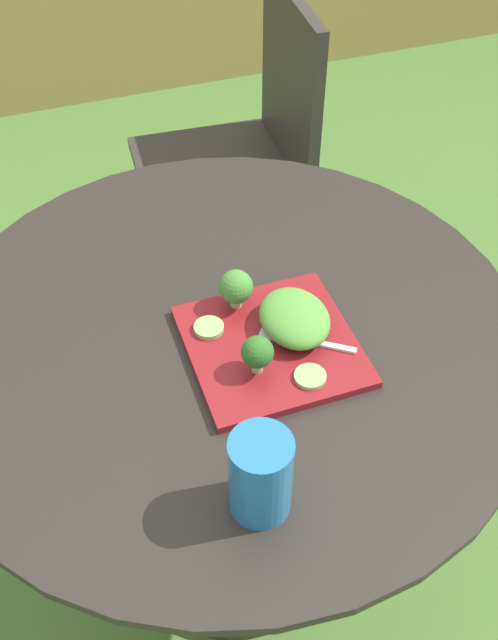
# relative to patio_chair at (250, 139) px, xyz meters

# --- Properties ---
(ground_plane) EXTENTS (12.00, 12.00, 0.00)m
(ground_plane) POSITION_rel_patio_chair_xyz_m (-0.34, -0.86, -0.53)
(ground_plane) COLOR #4C7533
(patio_table) EXTENTS (0.98, 0.98, 0.75)m
(patio_table) POSITION_rel_patio_chair_xyz_m (-0.34, -0.86, -0.02)
(patio_table) COLOR #28231E
(patio_table) RESTS_ON ground_plane
(patio_chair) EXTENTS (0.47, 0.47, 0.90)m
(patio_chair) POSITION_rel_patio_chair_xyz_m (0.00, 0.00, 0.00)
(patio_chair) COLOR #332D28
(patio_chair) RESTS_ON ground_plane
(salad_plate) EXTENTS (0.26, 0.26, 0.01)m
(salad_plate) POSITION_rel_patio_chair_xyz_m (-0.29, -0.92, 0.23)
(salad_plate) COLOR maroon
(salad_plate) RESTS_ON patio_table
(drinking_glass) EXTENTS (0.08, 0.08, 0.13)m
(drinking_glass) POSITION_rel_patio_chair_xyz_m (-0.40, -1.18, 0.28)
(drinking_glass) COLOR #236BA8
(drinking_glass) RESTS_ON patio_table
(fork) EXTENTS (0.14, 0.10, 0.00)m
(fork) POSITION_rel_patio_chair_xyz_m (-0.25, -0.93, 0.24)
(fork) COLOR silver
(fork) RESTS_ON salad_plate
(lettuce_mound) EXTENTS (0.11, 0.13, 0.05)m
(lettuce_mound) POSITION_rel_patio_chair_xyz_m (-0.24, -0.91, 0.26)
(lettuce_mound) COLOR #519338
(lettuce_mound) RESTS_ON salad_plate
(broccoli_floret_0) EXTENTS (0.05, 0.05, 0.07)m
(broccoli_floret_0) POSITION_rel_patio_chair_xyz_m (-0.33, -0.97, 0.28)
(broccoli_floret_0) COLOR #99B770
(broccoli_floret_0) RESTS_ON salad_plate
(broccoli_floret_1) EXTENTS (0.06, 0.06, 0.07)m
(broccoli_floret_1) POSITION_rel_patio_chair_xyz_m (-0.31, -0.83, 0.28)
(broccoli_floret_1) COLOR #99B770
(broccoli_floret_1) RESTS_ON salad_plate
(cucumber_slice_0) EXTENTS (0.05, 0.05, 0.01)m
(cucumber_slice_0) POSITION_rel_patio_chair_xyz_m (-0.37, -0.87, 0.24)
(cucumber_slice_0) COLOR #8EB766
(cucumber_slice_0) RESTS_ON salad_plate
(cucumber_slice_1) EXTENTS (0.05, 0.05, 0.01)m
(cucumber_slice_1) POSITION_rel_patio_chair_xyz_m (-0.26, -1.01, 0.24)
(cucumber_slice_1) COLOR #8EB766
(cucumber_slice_1) RESTS_ON salad_plate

